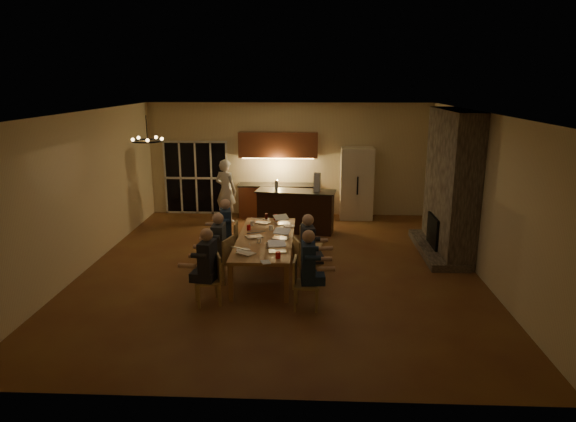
% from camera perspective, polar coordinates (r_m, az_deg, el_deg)
% --- Properties ---
extents(floor, '(9.00, 9.00, 0.00)m').
position_cam_1_polar(floor, '(10.73, -0.89, -6.41)').
color(floor, brown).
rests_on(floor, ground).
extents(back_wall, '(8.00, 0.04, 3.20)m').
position_cam_1_polar(back_wall, '(14.71, 0.15, 5.75)').
color(back_wall, beige).
rests_on(back_wall, ground).
extents(left_wall, '(0.04, 9.00, 3.20)m').
position_cam_1_polar(left_wall, '(11.25, -21.83, 2.02)').
color(left_wall, beige).
rests_on(left_wall, ground).
extents(right_wall, '(0.04, 9.00, 3.20)m').
position_cam_1_polar(right_wall, '(10.80, 20.88, 1.62)').
color(right_wall, beige).
rests_on(right_wall, ground).
extents(ceiling, '(8.00, 9.00, 0.04)m').
position_cam_1_polar(ceiling, '(10.05, -0.97, 11.02)').
color(ceiling, white).
rests_on(ceiling, back_wall).
extents(french_doors, '(1.86, 0.08, 2.10)m').
position_cam_1_polar(french_doors, '(15.11, -10.17, 3.63)').
color(french_doors, black).
rests_on(french_doors, ground).
extents(fireplace, '(0.58, 2.50, 3.20)m').
position_cam_1_polar(fireplace, '(11.84, 17.65, 2.94)').
color(fireplace, '#6A6153').
rests_on(fireplace, ground).
extents(kitchenette, '(2.24, 0.68, 2.40)m').
position_cam_1_polar(kitchenette, '(14.48, -1.10, 4.00)').
color(kitchenette, maroon).
rests_on(kitchenette, ground).
extents(refrigerator, '(0.90, 0.68, 2.00)m').
position_cam_1_polar(refrigerator, '(14.50, 7.62, 3.08)').
color(refrigerator, beige).
rests_on(refrigerator, ground).
extents(dining_table, '(1.10, 2.98, 0.75)m').
position_cam_1_polar(dining_table, '(10.40, -2.50, -4.91)').
color(dining_table, '#BD7F4B').
rests_on(dining_table, ground).
extents(bar_island, '(2.08, 0.96, 1.08)m').
position_cam_1_polar(bar_island, '(13.15, 0.86, -0.01)').
color(bar_island, black).
rests_on(bar_island, ground).
extents(chair_left_near, '(0.56, 0.56, 0.89)m').
position_cam_1_polar(chair_left_near, '(9.08, -8.94, -7.55)').
color(chair_left_near, tan).
rests_on(chair_left_near, ground).
extents(chair_left_mid, '(0.55, 0.55, 0.89)m').
position_cam_1_polar(chair_left_mid, '(10.03, -7.66, -5.36)').
color(chair_left_mid, tan).
rests_on(chair_left_mid, ground).
extents(chair_left_far, '(0.45, 0.45, 0.89)m').
position_cam_1_polar(chair_left_far, '(11.04, -6.79, -3.47)').
color(chair_left_far, tan).
rests_on(chair_left_far, ground).
extents(chair_right_near, '(0.46, 0.46, 0.89)m').
position_cam_1_polar(chair_right_near, '(8.81, 2.06, -8.07)').
color(chair_right_near, tan).
rests_on(chair_right_near, ground).
extents(chair_right_mid, '(0.55, 0.55, 0.89)m').
position_cam_1_polar(chair_right_mid, '(9.86, 2.10, -5.57)').
color(chair_right_mid, tan).
rests_on(chair_right_mid, ground).
extents(chair_right_far, '(0.51, 0.51, 0.89)m').
position_cam_1_polar(chair_right_far, '(10.87, 2.64, -3.66)').
color(chair_right_far, tan).
rests_on(chair_right_far, ground).
extents(person_left_near, '(0.68, 0.68, 1.38)m').
position_cam_1_polar(person_left_near, '(8.96, -8.90, -6.16)').
color(person_left_near, '#22252C').
rests_on(person_left_near, ground).
extents(person_right_near, '(0.64, 0.64, 1.38)m').
position_cam_1_polar(person_right_near, '(8.77, 2.26, -6.46)').
color(person_right_near, '#1B2743').
rests_on(person_right_near, ground).
extents(person_left_mid, '(0.61, 0.61, 1.38)m').
position_cam_1_polar(person_left_mid, '(9.94, -7.68, -4.05)').
color(person_left_mid, '#31363A').
rests_on(person_left_mid, ground).
extents(person_right_mid, '(0.69, 0.69, 1.38)m').
position_cam_1_polar(person_right_mid, '(9.75, 2.20, -4.30)').
color(person_right_mid, '#22252C').
rests_on(person_right_mid, ground).
extents(person_left_far, '(0.71, 0.71, 1.38)m').
position_cam_1_polar(person_left_far, '(11.02, -6.90, -2.17)').
color(person_left_far, '#1B2743').
rests_on(person_left_far, ground).
extents(standing_person, '(0.75, 0.64, 1.74)m').
position_cam_1_polar(standing_person, '(14.11, -6.92, 2.25)').
color(standing_person, silver).
rests_on(standing_person, ground).
extents(chandelier, '(0.55, 0.55, 0.03)m').
position_cam_1_polar(chandelier, '(9.57, -15.34, 7.52)').
color(chandelier, black).
rests_on(chandelier, ceiling).
extents(laptop_a, '(0.42, 0.41, 0.23)m').
position_cam_1_polar(laptop_a, '(9.33, -4.74, -4.07)').
color(laptop_a, silver).
rests_on(laptop_a, dining_table).
extents(laptop_b, '(0.36, 0.33, 0.23)m').
position_cam_1_polar(laptop_b, '(9.41, -1.20, -3.88)').
color(laptop_b, silver).
rests_on(laptop_b, dining_table).
extents(laptop_c, '(0.41, 0.39, 0.23)m').
position_cam_1_polar(laptop_c, '(10.29, -3.79, -2.29)').
color(laptop_c, silver).
rests_on(laptop_c, dining_table).
extents(laptop_d, '(0.38, 0.35, 0.23)m').
position_cam_1_polar(laptop_d, '(10.17, -0.85, -2.46)').
color(laptop_d, silver).
rests_on(laptop_d, dining_table).
extents(laptop_e, '(0.40, 0.38, 0.23)m').
position_cam_1_polar(laptop_e, '(11.28, -2.88, -0.79)').
color(laptop_e, silver).
rests_on(laptop_e, dining_table).
extents(laptop_f, '(0.41, 0.39, 0.23)m').
position_cam_1_polar(laptop_f, '(11.20, -0.59, -0.87)').
color(laptop_f, silver).
rests_on(laptop_f, dining_table).
extents(mug_front, '(0.09, 0.09, 0.10)m').
position_cam_1_polar(mug_front, '(9.92, -3.24, -3.30)').
color(mug_front, white).
rests_on(mug_front, dining_table).
extents(mug_mid, '(0.09, 0.09, 0.10)m').
position_cam_1_polar(mug_mid, '(10.75, -1.91, -1.88)').
color(mug_mid, white).
rests_on(mug_mid, dining_table).
extents(mug_back, '(0.09, 0.09, 0.10)m').
position_cam_1_polar(mug_back, '(11.12, -3.99, -1.36)').
color(mug_back, white).
rests_on(mug_back, dining_table).
extents(redcup_near, '(0.09, 0.09, 0.12)m').
position_cam_1_polar(redcup_near, '(9.08, -1.11, -4.91)').
color(redcup_near, red).
rests_on(redcup_near, dining_table).
extents(redcup_mid, '(0.08, 0.08, 0.12)m').
position_cam_1_polar(redcup_mid, '(10.75, -4.39, -1.86)').
color(redcup_mid, red).
rests_on(redcup_mid, dining_table).
extents(redcup_far, '(0.10, 0.10, 0.12)m').
position_cam_1_polar(redcup_far, '(11.53, -1.37, -0.70)').
color(redcup_far, red).
rests_on(redcup_far, dining_table).
extents(can_silver, '(0.06, 0.06, 0.12)m').
position_cam_1_polar(can_silver, '(9.59, -2.33, -3.85)').
color(can_silver, '#B2B2B7').
rests_on(can_silver, dining_table).
extents(can_cola, '(0.07, 0.07, 0.12)m').
position_cam_1_polar(can_cola, '(11.62, -2.43, -0.59)').
color(can_cola, '#3F0F0C').
rests_on(can_cola, dining_table).
extents(can_right, '(0.07, 0.07, 0.12)m').
position_cam_1_polar(can_right, '(10.49, -0.05, -2.24)').
color(can_right, '#B2B2B7').
rests_on(can_right, dining_table).
extents(plate_near, '(0.24, 0.24, 0.02)m').
position_cam_1_polar(plate_near, '(9.79, -0.90, -3.77)').
color(plate_near, white).
rests_on(plate_near, dining_table).
extents(plate_left, '(0.27, 0.27, 0.02)m').
position_cam_1_polar(plate_left, '(9.52, -4.99, -4.37)').
color(plate_left, white).
rests_on(plate_left, dining_table).
extents(plate_far, '(0.24, 0.24, 0.02)m').
position_cam_1_polar(plate_far, '(11.02, 0.13, -1.68)').
color(plate_far, white).
rests_on(plate_far, dining_table).
extents(notepad, '(0.20, 0.24, 0.01)m').
position_cam_1_polar(notepad, '(8.90, -2.50, -5.70)').
color(notepad, white).
rests_on(notepad, dining_table).
extents(bar_bottle, '(0.09, 0.09, 0.24)m').
position_cam_1_polar(bar_bottle, '(13.15, -1.29, 2.93)').
color(bar_bottle, '#99999E').
rests_on(bar_bottle, bar_island).
extents(bar_blender, '(0.18, 0.18, 0.47)m').
position_cam_1_polar(bar_blender, '(12.91, 3.26, 3.22)').
color(bar_blender, silver).
rests_on(bar_blender, bar_island).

